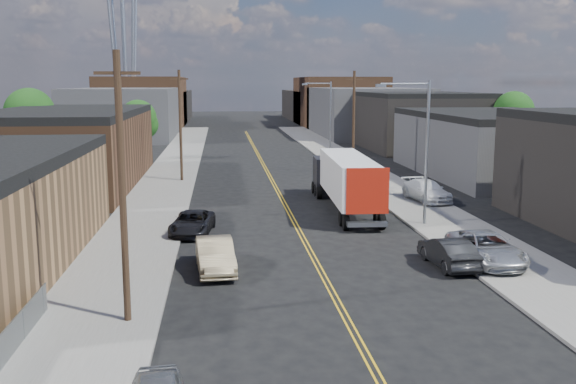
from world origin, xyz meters
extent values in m
plane|color=black|center=(0.00, 60.00, 0.00)|extent=(260.00, 260.00, 0.00)
cube|color=gold|center=(0.00, 45.00, 0.01)|extent=(0.32, 120.00, 0.01)
cube|color=slate|center=(-9.50, 45.00, 0.07)|extent=(5.00, 140.00, 0.15)
cube|color=slate|center=(9.50, 45.00, 0.07)|extent=(5.00, 140.00, 0.15)
cube|color=#543521|center=(-18.00, 44.00, 3.00)|extent=(12.00, 26.00, 6.00)
cube|color=black|center=(-18.00, 44.00, 6.30)|extent=(12.00, 26.00, 0.60)
cube|color=#3A3A3D|center=(22.00, 46.00, 2.75)|extent=(14.00, 24.00, 5.50)
cube|color=black|center=(22.00, 46.00, 5.80)|extent=(14.00, 24.00, 0.60)
cube|color=black|center=(22.00, 72.00, 3.50)|extent=(14.00, 22.00, 7.00)
cube|color=black|center=(22.00, 72.00, 7.30)|extent=(14.00, 22.00, 0.60)
cube|color=#3A3A3D|center=(-20.00, 95.00, 4.00)|extent=(16.00, 30.00, 8.00)
cube|color=#3A3A3D|center=(20.00, 95.00, 4.00)|extent=(16.00, 30.00, 8.00)
cube|color=#543521|center=(-20.00, 120.00, 5.00)|extent=(16.00, 26.00, 10.00)
cube|color=#543521|center=(20.00, 120.00, 5.00)|extent=(16.00, 26.00, 10.00)
cube|color=black|center=(-20.00, 140.00, 3.50)|extent=(16.00, 40.00, 7.00)
cube|color=black|center=(20.00, 140.00, 3.50)|extent=(16.00, 40.00, 7.00)
cylinder|color=gray|center=(-22.00, 110.00, 15.00)|extent=(0.80, 0.80, 30.00)
cylinder|color=gray|center=(-23.76, 108.24, 15.00)|extent=(1.94, 1.94, 29.98)
cylinder|color=gray|center=(-20.24, 108.24, 15.00)|extent=(1.94, 1.94, 29.98)
cylinder|color=gray|center=(-23.76, 111.76, 15.00)|extent=(1.94, 1.94, 29.98)
cylinder|color=gray|center=(-20.24, 111.76, 15.00)|extent=(1.94, 1.94, 29.98)
cylinder|color=gray|center=(8.00, 25.00, 4.50)|extent=(0.18, 0.18, 9.00)
cylinder|color=gray|center=(6.50, 25.00, 8.80)|extent=(3.00, 0.12, 0.12)
cube|color=gray|center=(5.00, 25.00, 8.70)|extent=(0.60, 0.25, 0.18)
cylinder|color=gray|center=(8.00, 60.00, 4.50)|extent=(0.18, 0.18, 9.00)
cylinder|color=gray|center=(6.50, 60.00, 8.80)|extent=(3.00, 0.12, 0.12)
cube|color=gray|center=(5.00, 60.00, 8.70)|extent=(0.60, 0.25, 0.18)
cylinder|color=black|center=(-8.20, 10.00, 5.00)|extent=(0.26, 0.26, 10.00)
cube|color=black|center=(-8.20, 10.00, 9.20)|extent=(1.60, 0.12, 0.12)
cylinder|color=black|center=(-8.20, 45.00, 5.00)|extent=(0.26, 0.26, 10.00)
cube|color=black|center=(-8.20, 45.00, 9.20)|extent=(1.60, 0.12, 0.12)
cylinder|color=black|center=(8.20, 48.00, 5.00)|extent=(0.26, 0.26, 10.00)
cube|color=black|center=(8.20, 48.00, 9.20)|extent=(1.60, 0.12, 0.12)
cylinder|color=black|center=(-24.00, 55.00, 2.25)|extent=(0.36, 0.36, 4.50)
sphere|color=#10360E|center=(-24.00, 55.00, 5.85)|extent=(5.04, 5.04, 5.04)
sphere|color=#10360E|center=(-23.40, 55.30, 4.95)|extent=(3.96, 3.96, 3.96)
sphere|color=#10360E|center=(-24.50, 54.60, 5.22)|extent=(3.60, 3.60, 3.60)
cylinder|color=black|center=(-14.00, 62.00, 1.88)|extent=(0.36, 0.36, 3.75)
sphere|color=#10360E|center=(-14.00, 62.00, 4.88)|extent=(4.20, 4.20, 4.20)
sphere|color=#10360E|center=(-13.40, 62.30, 4.12)|extent=(3.30, 3.30, 3.30)
sphere|color=#10360E|center=(-14.50, 61.60, 4.35)|extent=(3.00, 3.00, 3.00)
cylinder|color=black|center=(30.00, 60.00, 2.12)|extent=(0.36, 0.36, 4.25)
sphere|color=#10360E|center=(30.00, 60.00, 5.53)|extent=(4.76, 4.76, 4.76)
sphere|color=#10360E|center=(30.60, 60.30, 4.68)|extent=(3.74, 3.74, 3.74)
sphere|color=#10360E|center=(29.50, 59.60, 4.93)|extent=(3.40, 3.40, 3.40)
cube|color=silver|center=(3.96, 29.31, 2.54)|extent=(3.04, 11.82, 2.74)
cube|color=#A01A0C|center=(3.96, 23.45, 2.54)|extent=(2.56, 0.23, 2.76)
cube|color=gray|center=(3.96, 23.45, 0.54)|extent=(2.44, 0.70, 0.25)
cube|color=black|center=(3.96, 36.54, 1.51)|extent=(2.57, 3.23, 3.03)
cylinder|color=black|center=(3.96, 24.85, 0.49)|extent=(2.58, 1.08, 0.98)
cylinder|color=black|center=(3.96, 36.54, 0.49)|extent=(2.48, 1.08, 0.98)
imported|color=#9B8965|center=(-5.00, 16.44, 0.78)|extent=(2.06, 4.88, 1.57)
imported|color=black|center=(-6.40, 24.24, 0.68)|extent=(2.82, 5.10, 1.35)
imported|color=black|center=(6.27, 16.00, 0.73)|extent=(1.80, 4.52, 1.46)
imported|color=#B5B7BB|center=(8.20, 16.00, 0.90)|extent=(2.66, 5.45, 1.49)
imported|color=white|center=(10.62, 32.64, 0.91)|extent=(2.92, 5.52, 1.53)
imported|color=black|center=(8.20, 47.59, 0.83)|extent=(2.49, 4.28, 1.37)
camera|label=1|loc=(-4.65, -13.23, 8.86)|focal=40.00mm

